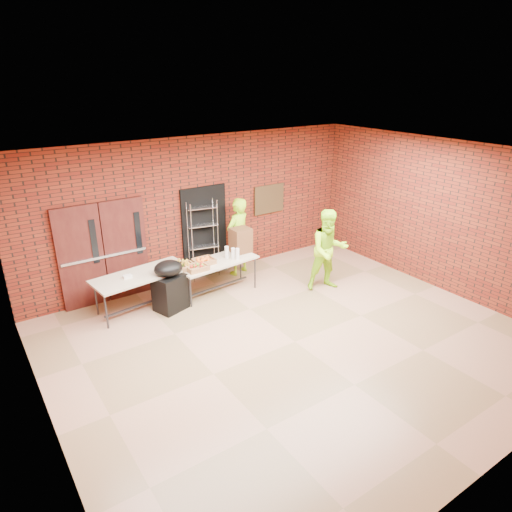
% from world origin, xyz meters
% --- Properties ---
extents(room, '(8.08, 7.08, 3.28)m').
position_xyz_m(room, '(0.00, 0.00, 1.60)').
color(room, olive).
rests_on(room, ground).
extents(double_doors, '(1.78, 0.12, 2.10)m').
position_xyz_m(double_doors, '(-2.20, 3.44, 1.05)').
color(double_doors, '#4A1C15').
rests_on(double_doors, room).
extents(dark_doorway, '(1.10, 0.06, 2.10)m').
position_xyz_m(dark_doorway, '(0.10, 3.46, 1.05)').
color(dark_doorway, black).
rests_on(dark_doorway, room).
extents(bronze_plaque, '(0.85, 0.04, 0.70)m').
position_xyz_m(bronze_plaque, '(1.90, 3.45, 1.55)').
color(bronze_plaque, '#403119').
rests_on(bronze_plaque, room).
extents(wire_rack, '(0.70, 0.36, 1.82)m').
position_xyz_m(wire_rack, '(-0.01, 3.32, 0.91)').
color(wire_rack, '#B8B8BF').
rests_on(wire_rack, room).
extents(table_left, '(1.98, 1.02, 0.78)m').
position_xyz_m(table_left, '(-1.75, 2.64, 0.72)').
color(table_left, tan).
rests_on(table_left, room).
extents(table_right, '(1.82, 0.89, 0.72)m').
position_xyz_m(table_right, '(-0.15, 2.49, 0.66)').
color(table_right, tan).
rests_on(table_right, room).
extents(basket_bananas, '(0.42, 0.33, 0.13)m').
position_xyz_m(basket_bananas, '(-0.91, 2.50, 0.78)').
color(basket_bananas, '#AB7645').
rests_on(basket_bananas, table_right).
extents(basket_oranges, '(0.43, 0.34, 0.13)m').
position_xyz_m(basket_oranges, '(-0.44, 2.52, 0.78)').
color(basket_oranges, '#AB7645').
rests_on(basket_oranges, table_right).
extents(basket_apples, '(0.42, 0.33, 0.13)m').
position_xyz_m(basket_apples, '(-0.71, 2.31, 0.78)').
color(basket_apples, '#AB7645').
rests_on(basket_apples, table_right).
extents(muffin_tray, '(0.41, 0.41, 0.10)m').
position_xyz_m(muffin_tray, '(-1.04, 2.64, 0.83)').
color(muffin_tray, '#165216').
rests_on(muffin_tray, table_left).
extents(napkin_box, '(0.16, 0.11, 0.05)m').
position_xyz_m(napkin_box, '(-2.03, 2.61, 0.81)').
color(napkin_box, silver).
rests_on(napkin_box, table_left).
extents(coffee_dispenser, '(0.41, 0.37, 0.54)m').
position_xyz_m(coffee_dispenser, '(0.57, 2.67, 0.99)').
color(coffee_dispenser, brown).
rests_on(coffee_dispenser, table_right).
extents(cup_stack_front, '(0.08, 0.08, 0.24)m').
position_xyz_m(cup_stack_front, '(0.22, 2.42, 0.84)').
color(cup_stack_front, silver).
rests_on(cup_stack_front, table_right).
extents(cup_stack_mid, '(0.08, 0.08, 0.25)m').
position_xyz_m(cup_stack_mid, '(0.26, 2.32, 0.85)').
color(cup_stack_mid, silver).
rests_on(cup_stack_mid, table_right).
extents(cup_stack_back, '(0.09, 0.09, 0.26)m').
position_xyz_m(cup_stack_back, '(0.12, 2.53, 0.85)').
color(cup_stack_back, silver).
rests_on(cup_stack_back, table_right).
extents(covered_grill, '(0.69, 0.63, 1.05)m').
position_xyz_m(covered_grill, '(-1.30, 2.35, 0.52)').
color(covered_grill, black).
rests_on(covered_grill, room).
extents(volunteer_woman, '(0.76, 0.61, 1.82)m').
position_xyz_m(volunteer_woman, '(0.77, 3.09, 0.91)').
color(volunteer_woman, '#A4EF1A').
rests_on(volunteer_woman, room).
extents(volunteer_man, '(1.05, 0.93, 1.79)m').
position_xyz_m(volunteer_man, '(1.94, 1.31, 0.89)').
color(volunteer_man, '#A4EF1A').
rests_on(volunteer_man, room).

